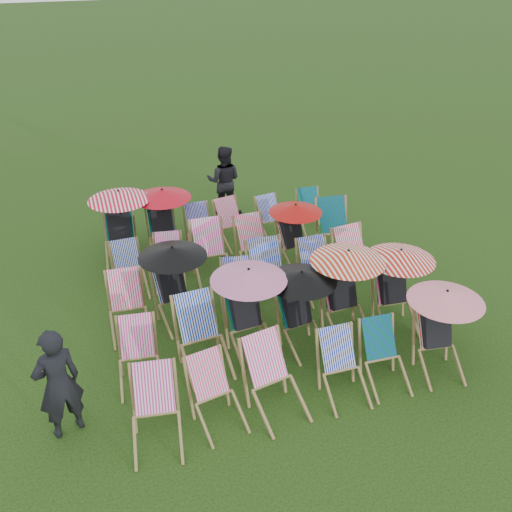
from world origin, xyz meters
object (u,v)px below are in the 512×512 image
object	(u,v)px
person_left	(58,384)
person_rear	(224,181)
deckchair_5	(441,330)
deckchair_0	(156,413)
deckchair_29	(312,212)

from	to	relation	value
person_left	person_rear	size ratio (longest dim) A/B	1.00
deckchair_5	person_left	distance (m)	5.14
deckchair_5	person_left	xyz separation A→B (m)	(-5.12, 0.46, 0.12)
deckchair_0	person_left	distance (m)	1.23
deckchair_5	person_rear	xyz separation A→B (m)	(-1.47, 5.96, 0.12)
deckchair_29	person_rear	xyz separation A→B (m)	(-1.53, 1.34, 0.38)
deckchair_0	deckchair_29	world-z (taller)	deckchair_0
person_rear	person_left	bearing A→B (deg)	80.08
deckchair_0	person_rear	bearing A→B (deg)	75.47
deckchair_0	deckchair_29	distance (m)	6.25
deckchair_0	deckchair_5	world-z (taller)	deckchair_5
person_left	person_rear	distance (m)	6.61
deckchair_0	person_left	bearing A→B (deg)	161.81
deckchair_29	person_left	world-z (taller)	person_left
deckchair_5	person_rear	bearing A→B (deg)	110.90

